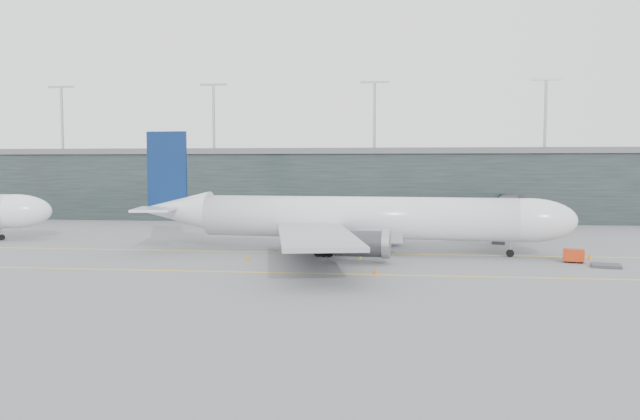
# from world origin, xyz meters

# --- Properties ---
(ground) EXTENTS (320.00, 320.00, 0.00)m
(ground) POSITION_xyz_m (0.00, 0.00, 0.00)
(ground) COLOR slate
(ground) RESTS_ON ground
(taxiline_a) EXTENTS (160.00, 0.25, 0.02)m
(taxiline_a) POSITION_xyz_m (0.00, -4.00, 0.01)
(taxiline_a) COLOR yellow
(taxiline_a) RESTS_ON ground
(taxiline_b) EXTENTS (160.00, 0.25, 0.02)m
(taxiline_b) POSITION_xyz_m (0.00, -20.00, 0.01)
(taxiline_b) COLOR yellow
(taxiline_b) RESTS_ON ground
(taxiline_lead_main) EXTENTS (0.25, 60.00, 0.02)m
(taxiline_lead_main) POSITION_xyz_m (5.00, 20.00, 0.01)
(taxiline_lead_main) COLOR yellow
(taxiline_lead_main) RESTS_ON ground
(terminal) EXTENTS (240.00, 36.00, 29.00)m
(terminal) POSITION_xyz_m (-0.00, 58.00, 7.62)
(terminal) COLOR black
(terminal) RESTS_ON ground
(main_aircraft) EXTENTS (58.09, 54.41, 16.28)m
(main_aircraft) POSITION_xyz_m (3.77, -3.52, 4.57)
(main_aircraft) COLOR silver
(main_aircraft) RESTS_ON ground
(jet_bridge) EXTENTS (12.22, 44.47, 6.14)m
(jet_bridge) POSITION_xyz_m (26.19, 21.82, 4.59)
(jet_bridge) COLOR #2E2E33
(jet_bridge) RESTS_ON ground
(gse_cart) EXTENTS (2.62, 1.99, 1.60)m
(gse_cart) POSITION_xyz_m (30.33, -8.98, 0.89)
(gse_cart) COLOR #AE2D0C
(gse_cart) RESTS_ON ground
(baggage_dolly) EXTENTS (3.64, 3.18, 0.31)m
(baggage_dolly) POSITION_xyz_m (33.04, -12.01, 0.19)
(baggage_dolly) COLOR #35353A
(baggage_dolly) RESTS_ON ground
(uld_a) EXTENTS (2.43, 2.23, 1.78)m
(uld_a) POSITION_xyz_m (-3.54, 9.78, 0.94)
(uld_a) COLOR #37383C
(uld_a) RESTS_ON ground
(uld_b) EXTENTS (2.55, 2.33, 1.88)m
(uld_b) POSITION_xyz_m (-1.27, 10.56, 0.99)
(uld_b) COLOR #37383C
(uld_b) RESTS_ON ground
(uld_c) EXTENTS (2.39, 2.07, 1.89)m
(uld_c) POSITION_xyz_m (0.94, 10.04, 0.99)
(uld_c) COLOR #37383C
(uld_c) RESTS_ON ground
(cone_nose) EXTENTS (0.50, 0.50, 0.80)m
(cone_nose) POSITION_xyz_m (33.09, -6.03, 0.40)
(cone_nose) COLOR orange
(cone_nose) RESTS_ON ground
(cone_wing_stbd) EXTENTS (0.40, 0.40, 0.63)m
(cone_wing_stbd) POSITION_xyz_m (7.06, -19.53, 0.32)
(cone_wing_stbd) COLOR #D1460B
(cone_wing_stbd) RESTS_ON ground
(cone_wing_port) EXTENTS (0.50, 0.50, 0.79)m
(cone_wing_port) POSITION_xyz_m (9.52, 11.22, 0.40)
(cone_wing_port) COLOR #F1430D
(cone_wing_port) RESTS_ON ground
(cone_tail) EXTENTS (0.50, 0.50, 0.79)m
(cone_tail) POSITION_xyz_m (-8.50, -12.59, 0.39)
(cone_tail) COLOR #CB660B
(cone_tail) RESTS_ON ground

